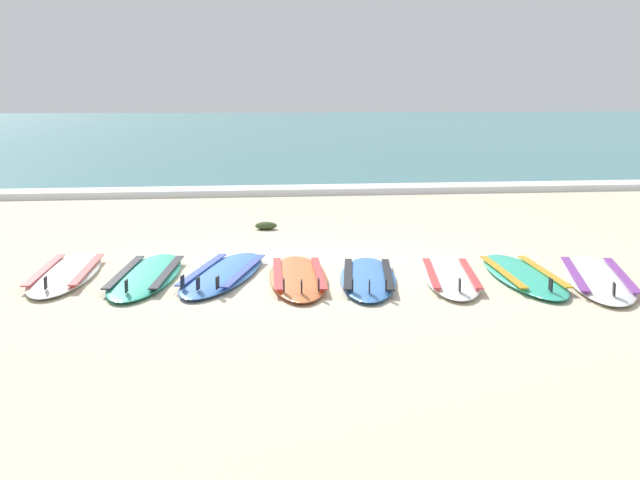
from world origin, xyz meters
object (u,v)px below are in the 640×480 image
object	(u,v)px
surfboard_5	(451,277)
surfboard_6	(523,275)
surfboard_2	(223,273)
surfboard_7	(598,278)
surfboard_3	(298,277)
surfboard_1	(146,275)
surfboard_0	(66,273)
surfboard_4	(368,278)

from	to	relation	value
surfboard_5	surfboard_6	xyz separation A→B (m)	(0.71, -0.02, -0.00)
surfboard_2	surfboard_5	bearing A→B (deg)	-12.28
surfboard_7	surfboard_6	bearing A→B (deg)	160.77
surfboard_3	surfboard_5	world-z (taller)	same
surfboard_6	surfboard_1	bearing A→B (deg)	172.20
surfboard_0	surfboard_4	bearing A→B (deg)	-12.64
surfboard_1	surfboard_6	size ratio (longest dim) A/B	1.05
surfboard_1	surfboard_3	distance (m)	1.46
surfboard_0	surfboard_3	world-z (taller)	same
surfboard_3	surfboard_1	bearing A→B (deg)	169.05
surfboard_2	surfboard_3	world-z (taller)	same
surfboard_1	surfboard_4	world-z (taller)	same
surfboard_5	surfboard_1	bearing A→B (deg)	170.61
surfboard_4	surfboard_0	bearing A→B (deg)	167.36
surfboard_1	surfboard_6	distance (m)	3.61
surfboard_1	surfboard_5	size ratio (longest dim) A/B	1.12
surfboard_0	surfboard_6	distance (m)	4.40
surfboard_2	surfboard_7	size ratio (longest dim) A/B	0.97
surfboard_3	surfboard_7	xyz separation A→B (m)	(2.79, -0.44, -0.00)
surfboard_4	surfboard_5	bearing A→B (deg)	-4.88
surfboard_0	surfboard_5	size ratio (longest dim) A/B	1.09
surfboard_1	surfboard_2	world-z (taller)	same
surfboard_0	surfboard_2	xyz separation A→B (m)	(1.51, -0.24, 0.00)
surfboard_2	surfboard_3	xyz separation A→B (m)	(0.70, -0.27, 0.00)
surfboard_0	surfboard_1	xyz separation A→B (m)	(0.77, -0.23, -0.00)
surfboard_4	surfboard_6	size ratio (longest dim) A/B	0.95
surfboard_1	surfboard_2	distance (m)	0.73
surfboard_6	surfboard_4	bearing A→B (deg)	176.82
surfboard_2	surfboard_5	size ratio (longest dim) A/B	1.13
surfboard_0	surfboard_4	size ratio (longest dim) A/B	1.07
surfboard_2	surfboard_7	bearing A→B (deg)	-11.45
surfboard_1	surfboard_7	distance (m)	4.28
surfboard_2	surfboard_4	bearing A→B (deg)	-16.44
surfboard_3	surfboard_5	bearing A→B (deg)	-7.80
surfboard_4	surfboard_7	bearing A→B (deg)	-8.23
surfboard_1	surfboard_3	bearing A→B (deg)	-10.95
surfboard_1	surfboard_6	world-z (taller)	same
surfboard_2	surfboard_5	xyz separation A→B (m)	(2.13, -0.46, -0.00)
surfboard_6	surfboard_7	world-z (taller)	same
surfboard_2	surfboard_5	world-z (taller)	same
surfboard_6	surfboard_7	distance (m)	0.69
surfboard_6	surfboard_7	size ratio (longest dim) A/B	0.92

